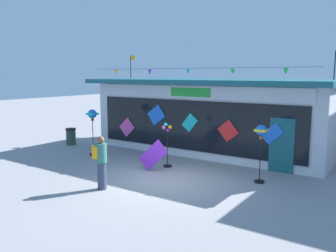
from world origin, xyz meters
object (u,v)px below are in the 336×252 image
wind_spinner_far_left (92,119)px  wind_spinner_center_left (261,136)px  wind_spinner_left (167,141)px  trash_bin (71,136)px  kite_shop_building (213,114)px  display_kite_on_ground (153,155)px  person_near_camera (101,161)px

wind_spinner_far_left → wind_spinner_center_left: 7.51m
wind_spinner_left → trash_bin: (-6.49, 0.78, -0.60)m
kite_shop_building → wind_spinner_far_left: (-3.87, -4.03, -0.05)m
display_kite_on_ground → trash_bin: bearing=166.4°
display_kite_on_ground → kite_shop_building: bearing=88.8°
kite_shop_building → wind_spinner_center_left: bearing=-45.8°
kite_shop_building → wind_spinner_center_left: (3.63, -3.73, -0.13)m
person_near_camera → trash_bin: person_near_camera is taller
wind_spinner_far_left → trash_bin: size_ratio=2.41×
wind_spinner_left → wind_spinner_center_left: (3.64, 0.12, 0.53)m
wind_spinner_center_left → wind_spinner_left: bearing=-178.1°
wind_spinner_center_left → trash_bin: bearing=176.3°
wind_spinner_center_left → kite_shop_building: bearing=134.2°
wind_spinner_center_left → wind_spinner_far_left: bearing=-177.7°
kite_shop_building → display_kite_on_ground: kite_shop_building is taller
wind_spinner_left → person_near_camera: wind_spinner_left is taller
trash_bin → wind_spinner_center_left: bearing=-3.7°
wind_spinner_center_left → person_near_camera: wind_spinner_center_left is taller
wind_spinner_left → display_kite_on_ground: size_ratio=1.56×
wind_spinner_center_left → display_kite_on_ground: size_ratio=1.75×
wind_spinner_left → kite_shop_building: bearing=89.9°
wind_spinner_center_left → trash_bin: 10.21m
wind_spinner_center_left → trash_bin: size_ratio=2.29×
trash_bin → display_kite_on_ground: display_kite_on_ground is taller
wind_spinner_far_left → wind_spinner_left: size_ratio=1.18×
kite_shop_building → wind_spinner_far_left: size_ratio=5.44×
wind_spinner_center_left → display_kite_on_ground: 3.95m
kite_shop_building → display_kite_on_ground: (-0.10, -4.62, -1.09)m
trash_bin → wind_spinner_far_left: bearing=-20.1°
kite_shop_building → wind_spinner_far_left: kite_shop_building is taller
wind_spinner_left → person_near_camera: (-0.21, -3.32, -0.14)m
wind_spinner_far_left → trash_bin: wind_spinner_far_left is taller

